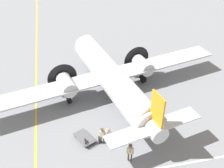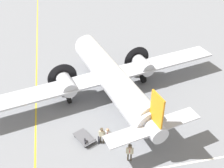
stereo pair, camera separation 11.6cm
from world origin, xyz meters
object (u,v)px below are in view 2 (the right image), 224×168
Objects in this scene: ramp_agent at (102,134)px; suitcase_upright_spare at (85,143)px; baggage_cart at (84,138)px; suitcase_near_door at (99,140)px; airliner_main at (110,75)px; passenger_boarding at (108,135)px; crew_foreground at (130,151)px.

ramp_agent is 1.69m from suitcase_upright_spare.
ramp_agent is 0.72× the size of baggage_cart.
suitcase_upright_spare is at bearing 92.49° from suitcase_near_door.
ramp_agent reaches higher than suitcase_upright_spare.
passenger_boarding is (-6.83, 1.62, -1.52)m from airliner_main.
baggage_cart is (0.57, 1.24, -0.03)m from suitcase_near_door.
suitcase_upright_spare is at bearing 27.30° from ramp_agent.
suitcase_near_door reaches higher than baggage_cart.
ramp_agent is 0.82m from suitcase_near_door.
crew_foreground is 0.77× the size of baggage_cart.
baggage_cart is (0.86, 1.99, -0.83)m from passenger_boarding.
baggage_cart is at bearing 65.24° from suitcase_near_door.
passenger_boarding is 2.15m from suitcase_upright_spare.
airliner_main reaches higher than passenger_boarding.
airliner_main reaches higher than baggage_cart.
crew_foreground is 3.40m from suitcase_near_door.
ramp_agent is at bearing -140.23° from baggage_cart.
suitcase_near_door is at bearing -141.01° from baggage_cart.
airliner_main is 7.18m from passenger_boarding.
airliner_main is 9.17m from crew_foreground.
passenger_boarding reaches higher than suitcase_near_door.
crew_foreground is at bearing -158.48° from baggage_cart.
baggage_cart is (0.62, 0.01, -0.01)m from suitcase_upright_spare.
airliner_main is at bearing -74.11° from crew_foreground.
suitcase_near_door is (2.50, 2.15, -0.84)m from crew_foreground.
crew_foreground is (-9.05, 0.23, -1.48)m from airliner_main.
ramp_agent is (0.19, 0.49, -0.03)m from passenger_boarding.
airliner_main reaches higher than suitcase_upright_spare.
crew_foreground is at bearing 157.06° from ramp_agent.
suitcase_near_door is 1.23m from suitcase_upright_spare.
crew_foreground is 4.26m from suitcase_upright_spare.
baggage_cart is at bearing 5.02° from ramp_agent.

